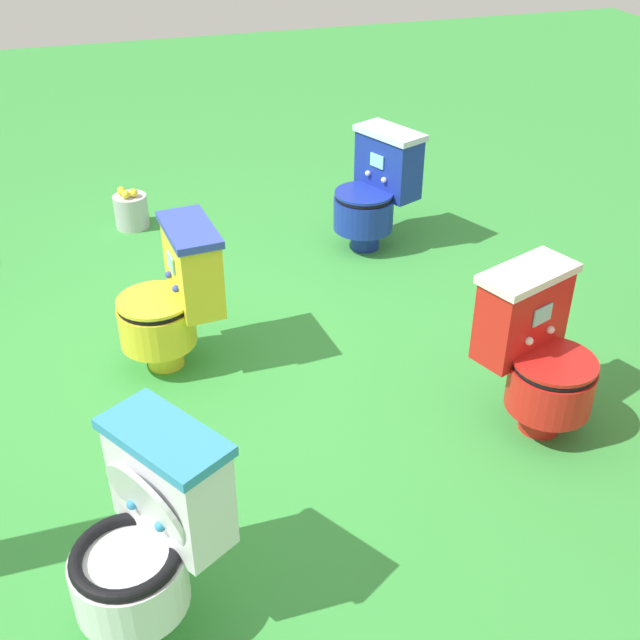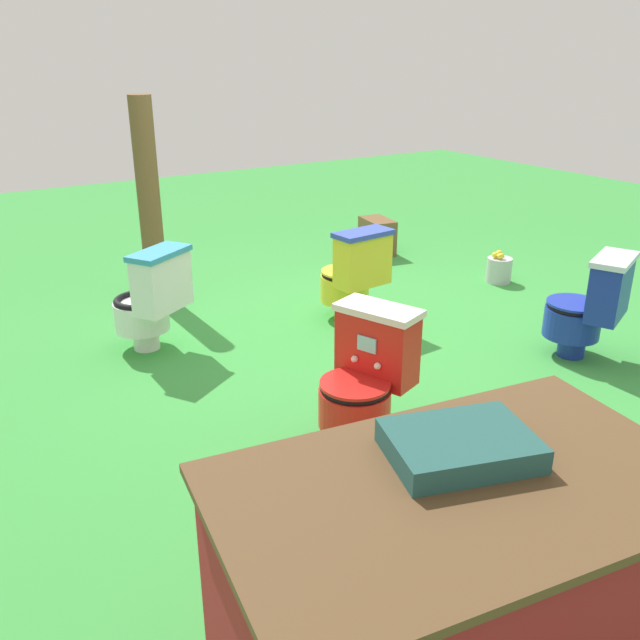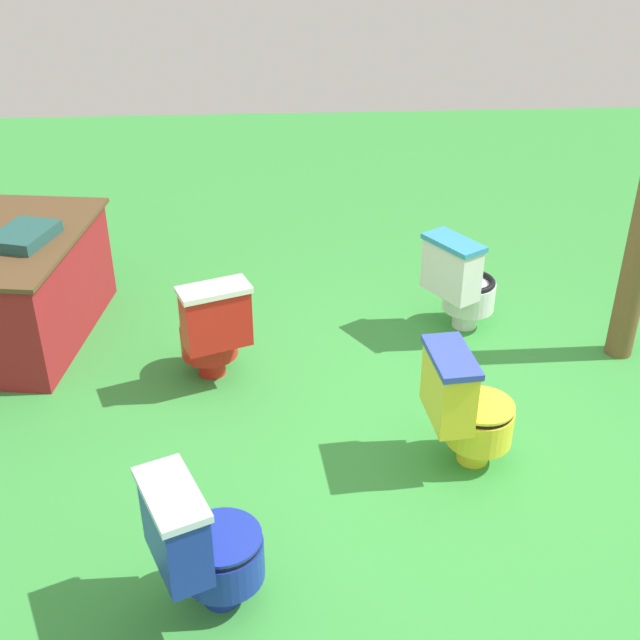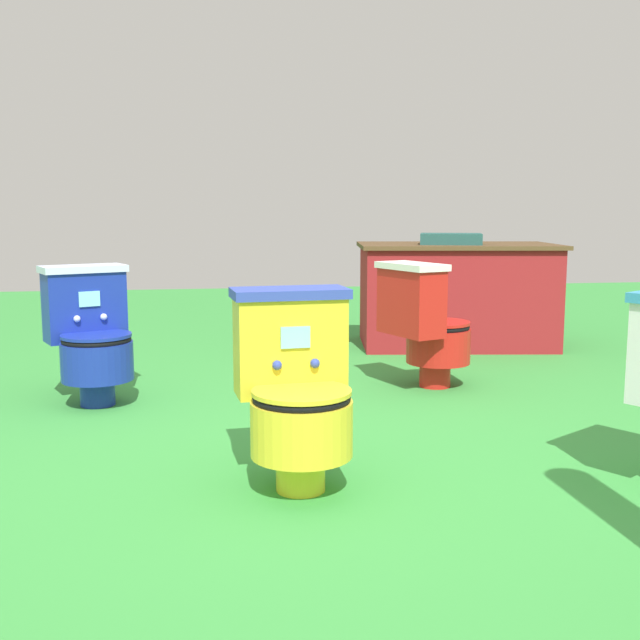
{
  "view_description": "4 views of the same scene",
  "coord_description": "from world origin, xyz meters",
  "px_view_note": "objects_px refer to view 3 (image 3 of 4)",
  "views": [
    {
      "loc": [
        3.21,
        -0.56,
        2.3
      ],
      "look_at": [
        0.33,
        0.33,
        0.37
      ],
      "focal_mm": 44.15,
      "sensor_mm": 36.0,
      "label": 1
    },
    {
      "loc": [
        2.7,
        3.65,
        1.94
      ],
      "look_at": [
        0.61,
        0.33,
        0.36
      ],
      "focal_mm": 38.08,
      "sensor_mm": 36.0,
      "label": 2
    },
    {
      "loc": [
        -3.6,
        0.73,
        3.0
      ],
      "look_at": [
        0.64,
        0.47,
        0.53
      ],
      "focal_mm": 45.5,
      "sensor_mm": 36.0,
      "label": 3
    },
    {
      "loc": [
        -0.39,
        -2.99,
        1.01
      ],
      "look_at": [
        0.15,
        0.63,
        0.49
      ],
      "focal_mm": 42.44,
      "sensor_mm": 36.0,
      "label": 4
    }
  ],
  "objects_px": {
    "toilet_yellow": "(466,407)",
    "toilet_white": "(461,282)",
    "toilet_blue": "(202,545)",
    "toilet_red": "(212,330)",
    "vendor_table": "(23,287)"
  },
  "relations": [
    {
      "from": "toilet_yellow",
      "to": "toilet_white",
      "type": "bearing_deg",
      "value": 163.52
    },
    {
      "from": "toilet_blue",
      "to": "toilet_white",
      "type": "xyz_separation_m",
      "value": [
        2.38,
        -1.65,
        0.0
      ]
    },
    {
      "from": "toilet_yellow",
      "to": "toilet_red",
      "type": "bearing_deg",
      "value": -128.17
    },
    {
      "from": "toilet_blue",
      "to": "toilet_white",
      "type": "height_order",
      "value": "same"
    },
    {
      "from": "toilet_yellow",
      "to": "toilet_blue",
      "type": "bearing_deg",
      "value": -61.37
    },
    {
      "from": "toilet_yellow",
      "to": "toilet_blue",
      "type": "xyz_separation_m",
      "value": [
        -0.93,
        1.37,
        0.0
      ]
    },
    {
      "from": "vendor_table",
      "to": "toilet_red",
      "type": "bearing_deg",
      "value": -115.09
    },
    {
      "from": "toilet_blue",
      "to": "vendor_table",
      "type": "height_order",
      "value": "vendor_table"
    },
    {
      "from": "toilet_yellow",
      "to": "toilet_red",
      "type": "xyz_separation_m",
      "value": [
        0.92,
        1.43,
        0.0
      ]
    },
    {
      "from": "toilet_yellow",
      "to": "vendor_table",
      "type": "xyz_separation_m",
      "value": [
        1.54,
        2.76,
        0.02
      ]
    },
    {
      "from": "toilet_blue",
      "to": "vendor_table",
      "type": "relative_size",
      "value": 0.46
    },
    {
      "from": "toilet_yellow",
      "to": "toilet_white",
      "type": "relative_size",
      "value": 1.0
    },
    {
      "from": "toilet_yellow",
      "to": "toilet_white",
      "type": "distance_m",
      "value": 1.48
    },
    {
      "from": "toilet_yellow",
      "to": "toilet_blue",
      "type": "distance_m",
      "value": 1.66
    },
    {
      "from": "toilet_red",
      "to": "vendor_table",
      "type": "distance_m",
      "value": 1.47
    }
  ]
}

